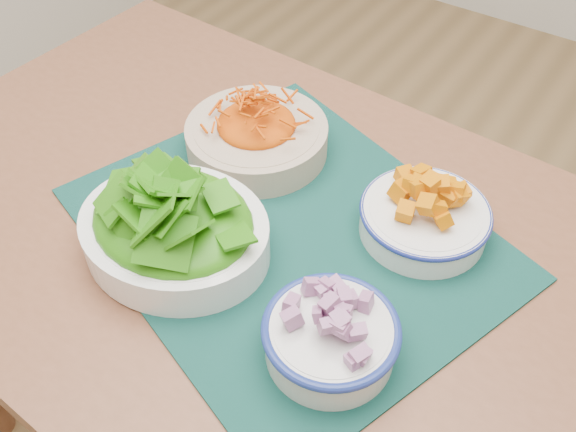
% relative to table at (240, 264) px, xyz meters
% --- Properties ---
extents(ground, '(4.00, 4.00, 0.00)m').
position_rel_table_xyz_m(ground, '(0.13, 0.15, -0.64)').
color(ground, '#A68050').
rests_on(ground, ground).
extents(table, '(1.15, 0.80, 0.75)m').
position_rel_table_xyz_m(table, '(0.00, 0.00, 0.00)').
color(table, brown).
rests_on(table, ground).
extents(placemat, '(0.66, 0.60, 0.00)m').
position_rel_table_xyz_m(placemat, '(0.08, 0.01, 0.11)').
color(placemat, black).
rests_on(placemat, table).
extents(carrot_bowl, '(0.23, 0.23, 0.08)m').
position_rel_table_xyz_m(carrot_bowl, '(-0.05, 0.13, 0.15)').
color(carrot_bowl, '#C3AB91').
rests_on(carrot_bowl, placemat).
extents(squash_bowl, '(0.21, 0.21, 0.08)m').
position_rel_table_xyz_m(squash_bowl, '(0.23, 0.11, 0.15)').
color(squash_bowl, white).
rests_on(squash_bowl, placemat).
extents(lettuce_bowl, '(0.28, 0.25, 0.12)m').
position_rel_table_xyz_m(lettuce_bowl, '(-0.02, -0.10, 0.17)').
color(lettuce_bowl, white).
rests_on(lettuce_bowl, placemat).
extents(onion_bowl, '(0.16, 0.16, 0.08)m').
position_rel_table_xyz_m(onion_bowl, '(0.23, -0.12, 0.15)').
color(onion_bowl, silver).
rests_on(onion_bowl, placemat).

